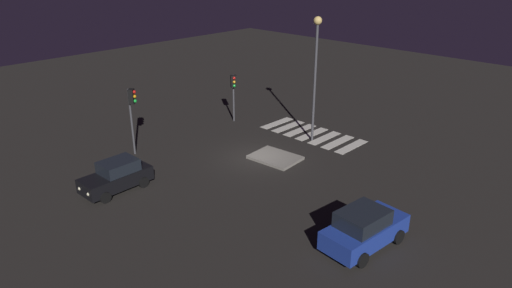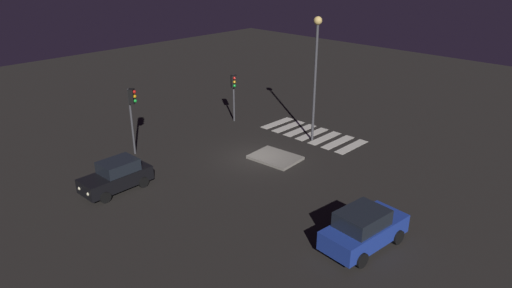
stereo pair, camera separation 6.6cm
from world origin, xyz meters
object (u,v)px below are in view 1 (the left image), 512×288
at_px(car_blue, 364,228).
at_px(traffic_light_east, 234,87).
at_px(traffic_light_north, 132,105).
at_px(car_black, 117,176).
at_px(street_lamp, 316,60).
at_px(traffic_island, 275,158).

distance_m(car_blue, traffic_light_east, 18.29).
bearing_deg(car_blue, traffic_light_north, 100.24).
bearing_deg(car_black, traffic_light_east, -165.59).
bearing_deg(car_black, street_lamp, 164.82).
xyz_separation_m(car_blue, traffic_light_north, (16.57, 1.35, 2.46)).
relative_size(traffic_island, car_black, 0.81).
relative_size(car_blue, street_lamp, 0.52).
xyz_separation_m(traffic_light_north, street_lamp, (-6.93, -10.09, 2.41)).
bearing_deg(traffic_island, street_lamp, -86.19).
distance_m(car_blue, car_black, 13.87).
bearing_deg(traffic_light_north, car_black, -83.53).
height_order(car_blue, traffic_light_north, traffic_light_north).
bearing_deg(traffic_light_east, car_black, -41.72).
bearing_deg(street_lamp, traffic_island, 93.81).
relative_size(car_black, traffic_light_east, 1.07).
xyz_separation_m(traffic_island, car_blue, (-9.35, 4.45, 0.85)).
height_order(car_black, street_lamp, street_lamp).
height_order(traffic_light_north, street_lamp, street_lamp).
height_order(traffic_island, traffic_light_east, traffic_light_east).
relative_size(car_black, street_lamp, 0.46).
distance_m(traffic_island, car_blue, 10.39).
bearing_deg(traffic_island, traffic_light_east, -23.68).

